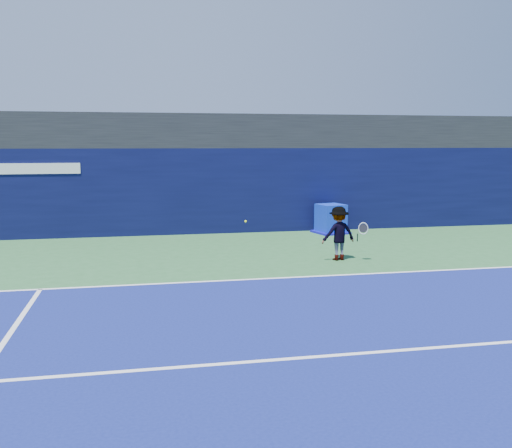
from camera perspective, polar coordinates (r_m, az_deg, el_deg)
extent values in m
plane|color=#2C6232|center=(10.68, 4.20, -9.24)|extent=(80.00, 80.00, 0.00)
cube|color=white|center=(13.49, 0.77, -5.50)|extent=(24.00, 0.10, 0.01)
cube|color=white|center=(8.88, 7.74, -12.90)|extent=(24.00, 0.10, 0.01)
cube|color=black|center=(21.50, -4.04, 9.20)|extent=(36.00, 3.00, 1.20)
cube|color=black|center=(20.57, -3.62, 3.40)|extent=(36.00, 1.00, 3.00)
cube|color=white|center=(20.27, -23.52, 5.08)|extent=(4.50, 0.04, 0.35)
cube|color=#0D27BD|center=(20.43, 7.48, 0.53)|extent=(1.04, 1.04, 1.03)
cube|color=#110BA4|center=(20.49, 7.46, -0.80)|extent=(1.30, 1.30, 0.07)
imported|color=silver|center=(15.71, 8.26, -0.93)|extent=(1.02, 0.67, 1.47)
cylinder|color=black|center=(15.65, 10.11, -1.33)|extent=(0.07, 0.13, 0.23)
torus|color=silver|center=(15.61, 10.68, -0.44)|extent=(0.27, 0.15, 0.26)
cylinder|color=black|center=(15.61, 10.68, -0.44)|extent=(0.23, 0.12, 0.22)
sphere|color=yellow|center=(15.66, -1.04, 0.27)|extent=(0.07, 0.07, 0.07)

